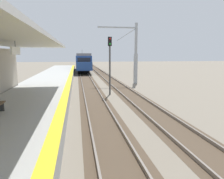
% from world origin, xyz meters
% --- Properties ---
extents(station_platform, '(5.00, 80.00, 0.91)m').
position_xyz_m(station_platform, '(-2.50, 16.00, 0.45)').
color(station_platform, '#A8A8A3').
rests_on(station_platform, ground).
extents(track_pair_nearest_platform, '(2.34, 120.00, 0.16)m').
position_xyz_m(track_pair_nearest_platform, '(1.90, 20.00, 0.05)').
color(track_pair_nearest_platform, '#4C3D2D').
rests_on(track_pair_nearest_platform, ground).
extents(track_pair_middle, '(2.34, 120.00, 0.16)m').
position_xyz_m(track_pair_middle, '(5.30, 20.00, 0.05)').
color(track_pair_middle, '#4C3D2D').
rests_on(track_pair_middle, ground).
extents(approaching_train, '(2.93, 19.60, 4.76)m').
position_xyz_m(approaching_train, '(1.90, 47.20, 2.18)').
color(approaching_train, navy).
rests_on(approaching_train, ground).
extents(rail_signal_post, '(0.32, 0.34, 5.20)m').
position_xyz_m(rail_signal_post, '(3.55, 18.84, 3.19)').
color(rail_signal_post, '#4C4C4C').
rests_on(rail_signal_post, ground).
extents(catenary_pylon_far_side, '(5.00, 0.40, 7.50)m').
position_xyz_m(catenary_pylon_far_side, '(7.64, 25.96, 3.60)').
color(catenary_pylon_far_side, '#9EA3A8').
rests_on(catenary_pylon_far_side, ground).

